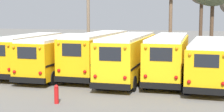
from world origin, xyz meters
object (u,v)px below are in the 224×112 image
(school_bus_5, at_px, (209,60))
(school_bus_1, at_px, (59,54))
(school_bus_2, at_px, (98,52))
(school_bus_3, at_px, (129,55))
(fire_hydrant, at_px, (56,94))
(school_bus_4, at_px, (169,56))
(utility_pole, at_px, (88,14))
(school_bus_0, at_px, (28,52))

(school_bus_5, bearing_deg, school_bus_1, 178.38)
(school_bus_2, bearing_deg, school_bus_5, -10.10)
(school_bus_5, bearing_deg, school_bus_2, 169.90)
(school_bus_3, bearing_deg, school_bus_5, -0.15)
(school_bus_5, height_order, fire_hydrant, school_bus_5)
(school_bus_4, bearing_deg, school_bus_3, -164.96)
(school_bus_3, distance_m, school_bus_5, 5.66)
(school_bus_3, bearing_deg, school_bus_2, 152.12)
(school_bus_2, height_order, school_bus_3, school_bus_2)
(school_bus_2, xyz_separation_m, utility_pole, (-4.07, 9.83, 3.07))
(school_bus_2, relative_size, utility_pole, 1.14)
(school_bus_3, relative_size, school_bus_4, 1.02)
(school_bus_3, relative_size, school_bus_5, 0.98)
(school_bus_4, height_order, utility_pole, utility_pole)
(school_bus_1, bearing_deg, fire_hydrant, -67.63)
(school_bus_1, relative_size, school_bus_3, 0.96)
(utility_pole, height_order, fire_hydrant, utility_pole)
(school_bus_0, relative_size, school_bus_3, 0.92)
(school_bus_3, bearing_deg, school_bus_0, 175.44)
(school_bus_3, bearing_deg, fire_hydrant, -106.53)
(fire_hydrant, bearing_deg, school_bus_5, 44.35)
(school_bus_5, xyz_separation_m, fire_hydrant, (-7.98, -7.80, -1.12))
(school_bus_0, height_order, school_bus_2, school_bus_2)
(school_bus_5, bearing_deg, school_bus_4, 164.68)
(school_bus_1, relative_size, school_bus_5, 0.94)
(school_bus_1, height_order, utility_pole, utility_pole)
(school_bus_1, relative_size, school_bus_4, 0.98)
(school_bus_0, distance_m, school_bus_3, 8.52)
(school_bus_5, relative_size, utility_pole, 1.13)
(school_bus_2, xyz_separation_m, school_bus_4, (5.66, -0.74, -0.04))
(school_bus_1, xyz_separation_m, utility_pole, (-1.24, 11.03, 3.19))
(school_bus_5, height_order, utility_pole, utility_pole)
(school_bus_0, xyz_separation_m, school_bus_1, (2.83, -0.37, -0.02))
(fire_hydrant, bearing_deg, school_bus_2, 93.14)
(school_bus_1, xyz_separation_m, school_bus_4, (8.49, 0.46, 0.07))
(utility_pole, bearing_deg, school_bus_4, -47.37)
(school_bus_3, height_order, fire_hydrant, school_bus_3)
(school_bus_5, relative_size, fire_hydrant, 10.34)
(school_bus_3, distance_m, fire_hydrant, 8.24)
(school_bus_4, distance_m, fire_hydrant, 10.08)
(school_bus_2, distance_m, school_bus_3, 3.20)
(fire_hydrant, bearing_deg, school_bus_3, 73.47)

